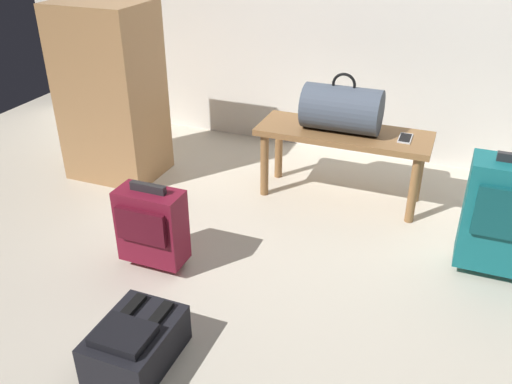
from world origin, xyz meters
TOP-DOWN VIEW (x-y plane):
  - ground_plane at (0.00, 0.00)m, footprint 6.60×6.60m
  - bench at (-0.25, 0.85)m, footprint 1.00×0.36m
  - duffel_bag_slate at (-0.27, 0.85)m, footprint 0.44×0.26m
  - cell_phone at (0.10, 0.85)m, footprint 0.07×0.14m
  - suitcase_upright_teal at (0.66, 0.38)m, footprint 0.42×0.23m
  - suitcase_small_burgundy at (-0.93, -0.18)m, footprint 0.32×0.19m
  - backpack_dark at (-0.67, -0.75)m, footprint 0.28×0.38m
  - side_cabinet at (-1.69, 0.66)m, footprint 0.56×0.44m

SIDE VIEW (x-z plane):
  - ground_plane at x=0.00m, z-range 0.00..0.00m
  - backpack_dark at x=-0.67m, z-range -0.01..0.20m
  - suitcase_small_burgundy at x=-0.93m, z-range 0.01..0.47m
  - suitcase_upright_teal at x=0.66m, z-range 0.01..0.64m
  - bench at x=-0.25m, z-range 0.15..0.59m
  - cell_phone at x=0.10m, z-range 0.44..0.45m
  - side_cabinet at x=-1.69m, z-range 0.00..1.10m
  - duffel_bag_slate at x=-0.27m, z-range 0.40..0.74m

